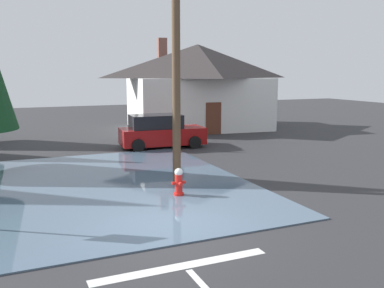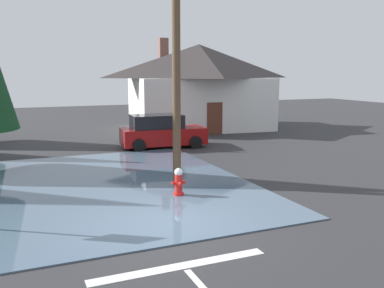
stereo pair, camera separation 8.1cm
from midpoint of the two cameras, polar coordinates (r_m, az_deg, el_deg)
name	(u,v)px [view 2 (the right image)]	position (r m, az deg, el deg)	size (l,w,h in m)	color
ground_plane	(167,227)	(11.15, -3.17, -10.99)	(80.00, 80.00, 0.10)	#2D2D30
flood_puddle	(98,186)	(14.93, -12.37, -5.55)	(10.11, 11.42, 0.04)	#4C6075
lane_stop_bar	(181,266)	(8.94, -1.26, -16.02)	(3.78, 0.30, 0.01)	silver
fire_hydrant	(179,182)	(13.42, -1.63, -5.17)	(0.45, 0.39, 0.90)	red
utility_pole	(176,39)	(14.44, -1.98, 13.88)	(1.60, 0.28, 9.52)	brown
house	(199,85)	(29.58, 1.00, 7.90)	(10.27, 8.09, 6.17)	silver
parked_car	(161,132)	(22.05, -4.01, 1.64)	(4.43, 2.28, 1.71)	maroon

